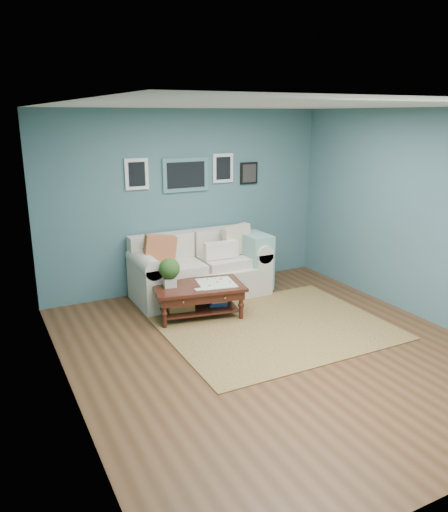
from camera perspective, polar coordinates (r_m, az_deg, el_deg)
room_shell at (r=5.47m, az=5.84°, el=2.56°), size 5.00×5.02×2.70m
area_rug at (r=6.44m, az=5.95°, el=-8.07°), size 2.73×2.18×0.01m
loveseat at (r=7.41m, az=-2.21°, el=-1.32°), size 2.02×0.92×1.04m
coffee_table at (r=6.62m, az=-3.48°, el=-3.98°), size 1.28×0.89×0.82m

